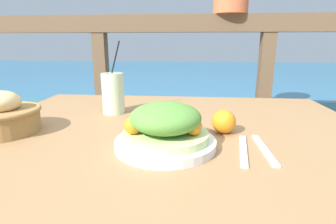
# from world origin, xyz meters

# --- Properties ---
(patio_table) EXTENTS (1.16, 0.98, 0.72)m
(patio_table) POSITION_xyz_m (0.00, 0.00, 0.63)
(patio_table) COLOR #997047
(patio_table) RESTS_ON ground_plane
(railing_fence) EXTENTS (2.80, 0.08, 1.10)m
(railing_fence) POSITION_xyz_m (0.00, 0.77, 0.78)
(railing_fence) COLOR brown
(railing_fence) RESTS_ON ground_plane
(sea_backdrop) EXTENTS (12.00, 4.00, 0.53)m
(sea_backdrop) POSITION_xyz_m (0.00, 3.27, 0.27)
(sea_backdrop) COLOR teal
(sea_backdrop) RESTS_ON ground_plane
(salad_plate) EXTENTS (0.24, 0.24, 0.11)m
(salad_plate) POSITION_xyz_m (-0.00, -0.12, 0.76)
(salad_plate) COLOR silver
(salad_plate) RESTS_ON patio_table
(drink_glass) EXTENTS (0.08, 0.08, 0.25)m
(drink_glass) POSITION_xyz_m (-0.21, 0.18, 0.79)
(drink_glass) COLOR beige
(drink_glass) RESTS_ON patio_table
(bread_basket) EXTENTS (0.20, 0.20, 0.12)m
(bread_basket) POSITION_xyz_m (-0.45, -0.05, 0.76)
(bread_basket) COLOR olive
(bread_basket) RESTS_ON patio_table
(fork) EXTENTS (0.04, 0.18, 0.00)m
(fork) POSITION_xyz_m (0.18, -0.12, 0.72)
(fork) COLOR silver
(fork) RESTS_ON patio_table
(knife) EXTENTS (0.02, 0.18, 0.00)m
(knife) POSITION_xyz_m (0.23, -0.11, 0.72)
(knife) COLOR silver
(knife) RESTS_ON patio_table
(orange_near_basket) EXTENTS (0.07, 0.07, 0.07)m
(orange_near_basket) POSITION_xyz_m (0.15, -0.00, 0.75)
(orange_near_basket) COLOR orange
(orange_near_basket) RESTS_ON patio_table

